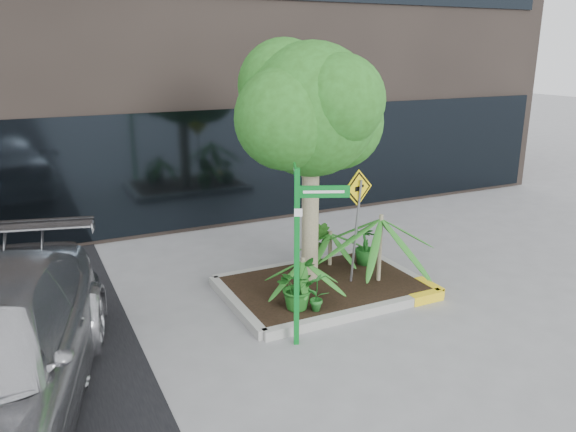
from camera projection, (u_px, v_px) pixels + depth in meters
name	position (u px, v px, depth m)	size (l,w,h in m)	color
ground	(322.00, 300.00, 9.22)	(80.00, 80.00, 0.00)	gray
planter	(326.00, 286.00, 9.53)	(3.35, 2.36, 0.15)	#9E9E99
tree	(311.00, 110.00, 8.95)	(2.77, 2.46, 4.15)	tan
palm_front	(381.00, 219.00, 9.34)	(1.32, 1.32, 1.47)	tan
palm_left	(303.00, 261.00, 8.73)	(0.78, 0.78, 0.87)	tan
palm_back	(330.00, 234.00, 10.17)	(0.73, 0.73, 0.81)	tan
shrub_a	(296.00, 286.00, 8.52)	(0.66, 0.66, 0.73)	#1A5919
shrub_b	(365.00, 246.00, 10.29)	(0.40, 0.40, 0.71)	#1C5F1D
shrub_c	(317.00, 291.00, 8.45)	(0.33, 0.33, 0.63)	#1F6622
shrub_d	(317.00, 242.00, 10.27)	(0.46, 0.46, 0.83)	#255C1A
street_sign_post	(300.00, 238.00, 7.47)	(0.69, 0.92, 2.51)	#0B7E26
cattle_sign	(357.00, 208.00, 9.15)	(0.60, 0.21, 1.96)	slate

